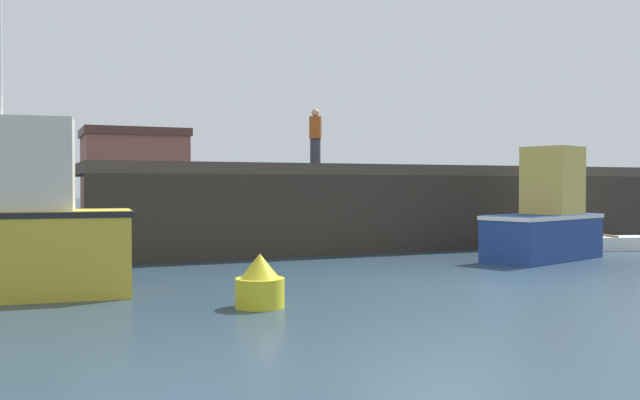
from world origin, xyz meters
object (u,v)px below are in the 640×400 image
fishing_boat_near_right (546,220)px  mooring_buoy_foreground (260,283)px  rowboat (609,243)px  dockworker (315,138)px

fishing_boat_near_right → mooring_buoy_foreground: bearing=-157.3°
rowboat → fishing_boat_near_right: bearing=-158.9°
fishing_boat_near_right → dockworker: dockworker is taller
rowboat → mooring_buoy_foreground: (-10.23, -4.18, 0.15)m
fishing_boat_near_right → dockworker: (-2.70, 6.10, 2.03)m
rowboat → dockworker: size_ratio=1.29×
mooring_buoy_foreground → fishing_boat_near_right: bearing=22.7°
mooring_buoy_foreground → dockworker: bearing=63.3°
rowboat → mooring_buoy_foreground: bearing=-157.8°
fishing_boat_near_right → rowboat: (2.94, 1.13, -0.67)m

